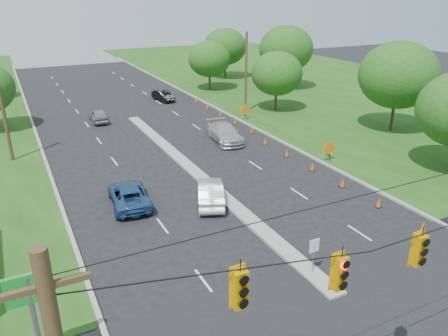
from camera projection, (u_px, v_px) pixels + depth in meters
curb_left at (44, 156)px, 37.32m from camera, size 0.25×110.00×0.16m
curb_right at (249, 126)px, 45.74m from camera, size 0.25×110.00×0.16m
median at (193, 172)px, 34.09m from camera, size 1.00×34.00×0.18m
median_sign at (314, 250)px, 21.13m from camera, size 0.55×0.06×2.05m
utility_pole_far_left at (3, 108)px, 34.62m from camera, size 0.28×0.28×9.00m
utility_pole_far_right at (246, 73)px, 49.18m from camera, size 0.28×0.28×9.00m
cone_1 at (423, 226)px, 25.46m from camera, size 0.32×0.32×0.70m
cone_2 at (379, 202)px, 28.36m from camera, size 0.32×0.32×0.70m
cone_3 at (342, 183)px, 31.25m from camera, size 0.32×0.32×0.70m
cone_4 at (312, 166)px, 34.15m from camera, size 0.32×0.32×0.70m
cone_5 at (287, 153)px, 37.04m from camera, size 0.32×0.32×0.70m
cone_6 at (265, 141)px, 39.94m from camera, size 0.32×0.32×0.70m
cone_7 at (252, 130)px, 43.08m from camera, size 0.32×0.32×0.70m
cone_8 at (235, 121)px, 45.98m from camera, size 0.32×0.32×0.70m
cone_9 at (220, 114)px, 48.87m from camera, size 0.32×0.32×0.70m
cone_10 at (207, 107)px, 51.77m from camera, size 0.32×0.32×0.70m
cone_11 at (196, 101)px, 54.66m from camera, size 0.32×0.32×0.70m
work_sign_1 at (329, 149)px, 35.69m from camera, size 1.27×0.58×1.37m
work_sign_2 at (245, 110)px, 47.27m from camera, size 1.27×0.58×1.37m
tree_8 at (398, 75)px, 41.98m from camera, size 7.56×7.56×8.82m
tree_9 at (277, 73)px, 49.87m from camera, size 5.88×5.88×6.86m
tree_10 at (286, 49)px, 61.01m from camera, size 7.56×7.56×8.82m
tree_11 at (225, 47)px, 68.68m from camera, size 6.72×6.72×7.84m
tree_12 at (209, 59)px, 60.62m from camera, size 5.88×5.88×6.86m
white_sedan at (210, 192)px, 28.80m from camera, size 3.27×4.91×1.53m
blue_pickup at (129, 195)px, 28.56m from camera, size 2.81×5.23×1.40m
silver_car_far at (225, 133)px, 40.71m from camera, size 2.98×5.84×1.62m
silver_car_oncoming at (98, 116)px, 46.78m from camera, size 1.73×4.09×1.38m
dark_car_receding at (163, 96)px, 55.79m from camera, size 1.98×4.21×1.33m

